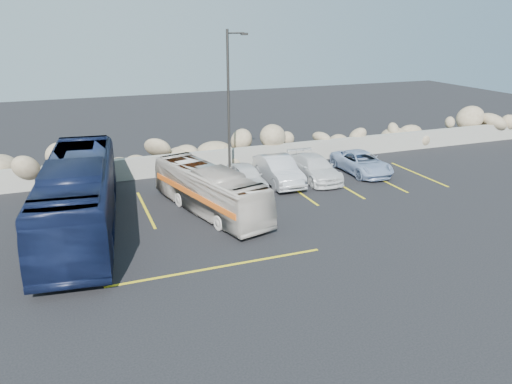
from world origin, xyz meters
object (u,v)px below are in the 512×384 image
object	(u,v)px
car_d	(362,163)
car_b	(278,170)
tour_coach	(79,196)
lamppost	(230,104)
car_a	(246,177)
car_c	(315,168)
vintage_bus	(210,190)

from	to	relation	value
car_d	car_b	bearing A→B (deg)	179.94
tour_coach	car_d	xyz separation A→B (m)	(15.55, 3.06, -0.95)
lamppost	car_a	size ratio (longest dim) A/B	2.19
car_b	car_d	xyz separation A→B (m)	(5.24, 0.01, -0.12)
tour_coach	car_c	distance (m)	12.84
car_a	car_b	world-z (taller)	car_b
car_c	car_b	bearing A→B (deg)	179.26
vintage_bus	car_a	bearing A→B (deg)	29.14
vintage_bus	tour_coach	world-z (taller)	tour_coach
vintage_bus	car_b	world-z (taller)	vintage_bus
car_b	car_c	distance (m)	2.16
lamppost	car_c	size ratio (longest dim) A/B	1.80
car_a	tour_coach	bearing A→B (deg)	-160.66
car_d	car_a	bearing A→B (deg)	-178.86
tour_coach	car_b	distance (m)	10.78
vintage_bus	car_c	distance (m)	7.38
lamppost	car_a	distance (m)	3.90
car_a	car_b	xyz separation A→B (m)	(1.91, 0.15, 0.11)
car_c	car_d	size ratio (longest dim) A/B	1.01
lamppost	car_b	xyz separation A→B (m)	(2.37, -1.08, -3.57)
lamppost	tour_coach	world-z (taller)	lamppost
tour_coach	car_b	world-z (taller)	tour_coach
car_d	vintage_bus	bearing A→B (deg)	-164.07
vintage_bus	car_b	size ratio (longest dim) A/B	1.74
vintage_bus	car_c	bearing A→B (deg)	6.94
tour_coach	car_c	world-z (taller)	tour_coach
tour_coach	car_c	xyz separation A→B (m)	(12.46, 2.96, -0.92)
car_b	car_c	world-z (taller)	car_b
lamppost	tour_coach	size ratio (longest dim) A/B	0.71
car_d	car_c	bearing A→B (deg)	-178.36
car_b	car_d	bearing A→B (deg)	2.28
lamppost	car_b	distance (m)	4.42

